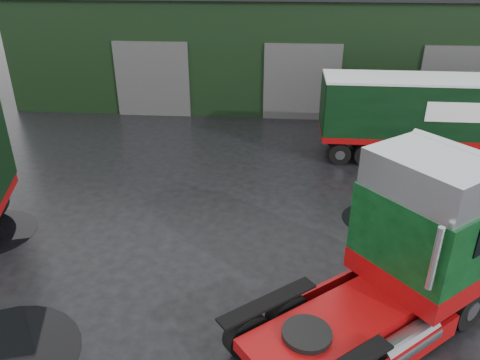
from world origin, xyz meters
The scene contains 7 objects.
ground centered at (0.00, 0.00, 0.00)m, with size 100.00×100.00×0.00m, color black.
warehouse centered at (2.00, 20.00, 3.16)m, with size 32.40×12.40×6.30m.
hero_tractor centered at (2.81, -2.04, 2.18)m, with size 2.98×7.03×4.36m, color black, non-canonical shape.
lorry_right centered at (8.00, 9.00, 1.81)m, with size 2.39×13.80×3.63m, color silver, non-canonical shape.
tree_back_b centered at (10.00, 30.00, 3.75)m, with size 4.40×4.40×7.50m, color black, non-canonical shape.
puddle_0 centered at (-5.37, -3.34, 0.00)m, with size 3.58×3.58×0.01m, color black.
puddle_1 centered at (4.20, 3.52, 0.00)m, with size 2.25×2.25×0.01m, color black.
Camera 1 is at (0.65, -10.55, 8.35)m, focal length 35.00 mm.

